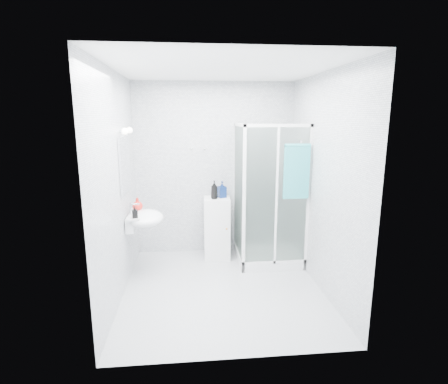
{
  "coord_description": "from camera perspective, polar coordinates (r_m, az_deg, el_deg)",
  "views": [
    {
      "loc": [
        -0.37,
        -3.97,
        2.08
      ],
      "look_at": [
        0.05,
        0.35,
        1.15
      ],
      "focal_mm": 28.0,
      "sensor_mm": 36.0,
      "label": 1
    }
  ],
  "objects": [
    {
      "name": "shampoo_bottle_a",
      "position": [
        5.05,
        -1.6,
        0.36
      ],
      "size": [
        0.11,
        0.11,
        0.27
      ],
      "primitive_type": "imported",
      "rotation": [
        0.0,
        0.0,
        0.02
      ],
      "color": "black",
      "rests_on": "storage_cabinet"
    },
    {
      "name": "vanity_lights",
      "position": [
        4.49,
        -15.59,
        9.61
      ],
      "size": [
        0.1,
        0.4,
        0.08
      ],
      "color": "silver",
      "rests_on": "room"
    },
    {
      "name": "soap_dispenser_black",
      "position": [
        4.45,
        -14.36,
        -3.19
      ],
      "size": [
        0.08,
        0.08,
        0.15
      ],
      "primitive_type": "imported",
      "rotation": [
        0.0,
        0.0,
        0.23
      ],
      "color": "black",
      "rests_on": "wall_basin"
    },
    {
      "name": "soap_dispenser_orange",
      "position": [
        4.78,
        -13.95,
        -1.94
      ],
      "size": [
        0.17,
        0.17,
        0.17
      ],
      "primitive_type": "imported",
      "rotation": [
        0.0,
        0.0,
        -0.28
      ],
      "color": "red",
      "rests_on": "wall_basin"
    },
    {
      "name": "shampoo_bottle_b",
      "position": [
        5.15,
        -0.31,
        0.43
      ],
      "size": [
        0.14,
        0.14,
        0.24
      ],
      "primitive_type": "imported",
      "rotation": [
        0.0,
        0.0,
        0.28
      ],
      "color": "navy",
      "rests_on": "storage_cabinet"
    },
    {
      "name": "storage_cabinet",
      "position": [
        5.25,
        -1.11,
        -5.89
      ],
      "size": [
        0.4,
        0.42,
        0.92
      ],
      "rotation": [
        0.0,
        0.0,
        -0.06
      ],
      "color": "white",
      "rests_on": "ground"
    },
    {
      "name": "hand_towel",
      "position": [
        4.59,
        11.79,
        3.51
      ],
      "size": [
        0.33,
        0.05,
        0.71
      ],
      "color": "teal",
      "rests_on": "shower_enclosure"
    },
    {
      "name": "shower_enclosure",
      "position": [
        5.12,
        6.5,
        -6.59
      ],
      "size": [
        0.9,
        0.95,
        2.0
      ],
      "color": "silver",
      "rests_on": "ground"
    },
    {
      "name": "mirror",
      "position": [
        4.53,
        -15.91,
        4.28
      ],
      "size": [
        0.02,
        0.6,
        0.7
      ],
      "primitive_type": "cube",
      "color": "white",
      "rests_on": "room"
    },
    {
      "name": "room",
      "position": [
        4.06,
        -0.22,
        1.03
      ],
      "size": [
        2.4,
        2.6,
        2.6
      ],
      "color": "silver",
      "rests_on": "ground"
    },
    {
      "name": "wall_hooks",
      "position": [
        5.25,
        -4.26,
        7.03
      ],
      "size": [
        0.23,
        0.06,
        0.03
      ],
      "color": "silver",
      "rests_on": "room"
    },
    {
      "name": "wall_basin",
      "position": [
        4.64,
        -12.99,
        -4.27
      ],
      "size": [
        0.46,
        0.56,
        0.35
      ],
      "color": "silver",
      "rests_on": "ground"
    }
  ]
}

